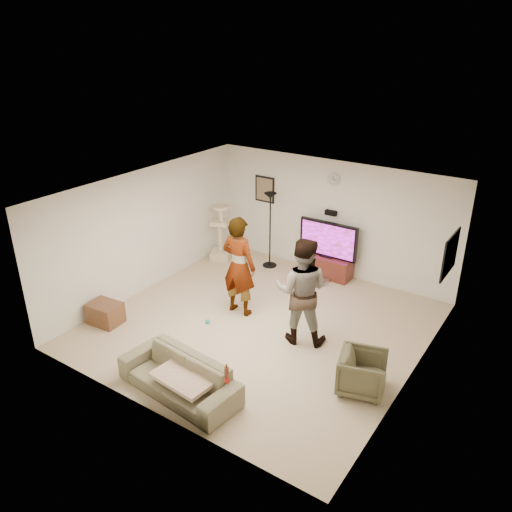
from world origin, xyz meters
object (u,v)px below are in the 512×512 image
Objects in this scene: person_left at (239,266)px; floor_lamp at (270,231)px; tv_stand at (327,266)px; sofa at (179,377)px; person_right at (302,291)px; armchair at (362,373)px; cat_tree at (220,232)px; tv at (328,239)px; beer_bottle at (227,375)px; side_table at (105,313)px.

floor_lamp is at bearing -72.82° from person_left.
tv_stand is 4.73m from sofa.
floor_lamp is (-1.29, -0.27, 0.62)m from tv_stand.
person_right is 1.71m from armchair.
person_left is 0.99× the size of sofa.
cat_tree is at bearing -51.07° from person_right.
sofa is (0.64, -2.41, -0.68)m from person_left.
tv_stand is 0.62m from tv.
beer_bottle is (0.87, -4.73, 0.46)m from tv_stand.
tv is 1.91× the size of armchair.
tv is at bearing 0.00° from tv_stand.
tv_stand is at bearing 11.82° from floor_lamp.
tv reaches higher than sofa.
tv is 5.25× the size of beer_bottle.
floor_lamp is at bearing 15.64° from cat_tree.
tv_stand reaches higher than side_table.
sofa is 2.80× the size of armchair.
armchair is at bearing 10.20° from side_table.
tv is at bearing -105.89° from person_left.
person_left reaches higher than person_right.
tv_stand is 1.46m from floor_lamp.
side_table is (-3.33, 0.71, -0.49)m from beer_bottle.
person_right reaches higher than cat_tree.
floor_lamp is at bearing -67.72° from person_right.
person_right is at bearing 48.97° from armchair.
tv is 0.77× the size of floor_lamp.
tv is at bearing 100.39° from beer_bottle.
cat_tree is 3.46m from side_table.
tv is at bearing 58.49° from side_table.
cat_tree reaches higher than side_table.
beer_bottle is (1.53, -2.41, -0.27)m from person_left.
floor_lamp reaches higher than sofa.
person_right is at bearing -73.24° from tv.
tv_stand is at bearing -93.51° from person_right.
person_right is 7.55× the size of beer_bottle.
floor_lamp reaches higher than tv.
person_right is at bearing 172.83° from person_left.
sofa is (1.27, -4.46, -0.57)m from floor_lamp.
person_right is 3.64m from side_table.
side_table is at bearing -121.51° from tv_stand.
person_right reaches higher than tv_stand.
side_table is at bearing -121.51° from tv.
tv is at bearing 11.82° from floor_lamp.
cat_tree is 1.95× the size of armchair.
cat_tree is 0.69× the size of sofa.
tv_stand is at bearing 18.90° from armchair.
tv is 2.23× the size of side_table.
tv_stand is 0.84× the size of tv.
cat_tree is 5.37× the size of beer_bottle.
side_table is at bearing 5.00° from person_right.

